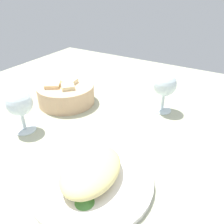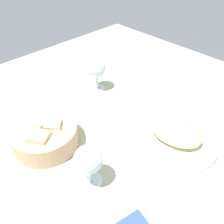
{
  "view_description": "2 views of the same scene",
  "coord_description": "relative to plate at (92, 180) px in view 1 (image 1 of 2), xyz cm",
  "views": [
    {
      "loc": [
        -46.23,
        -31.34,
        39.83
      ],
      "look_at": [
        4.74,
        -0.87,
        5.25
      ],
      "focal_mm": 37.45,
      "sensor_mm": 36.0,
      "label": 1
    },
    {
      "loc": [
        -41.45,
        43.12,
        55.7
      ],
      "look_at": [
        2.65,
        0.22,
        5.03
      ],
      "focal_mm": 38.72,
      "sensor_mm": 36.0,
      "label": 2
    }
  ],
  "objects": [
    {
      "name": "lettuce_garnish",
      "position": [
        -6.02,
        -2.57,
        1.29
      ],
      "size": [
        3.97,
        3.97,
        1.17
      ],
      "primitive_type": "cone",
      "color": "#448438",
      "rests_on": "plate"
    },
    {
      "name": "ground_plane",
      "position": [
        16.66,
        8.41,
        -1.7
      ],
      "size": [
        140.0,
        140.0,
        2.0
      ],
      "primitive_type": "cube",
      "color": "#A9AD8F"
    },
    {
      "name": "bread_basket",
      "position": [
        26.64,
        29.95,
        2.94
      ],
      "size": [
        19.96,
        19.96,
        8.32
      ],
      "color": "#D5AA82",
      "rests_on": "ground_plane"
    },
    {
      "name": "plate",
      "position": [
        0.0,
        0.0,
        0.0
      ],
      "size": [
        27.34,
        27.34,
        1.4
      ],
      "primitive_type": "cylinder",
      "color": "white",
      "rests_on": "ground_plane"
    },
    {
      "name": "wine_glass_near",
      "position": [
        38.89,
        -1.93,
        8.31
      ],
      "size": [
        7.58,
        7.58,
        13.35
      ],
      "color": "silver",
      "rests_on": "ground_plane"
    },
    {
      "name": "omelette",
      "position": [
        0.0,
        0.0,
        3.08
      ],
      "size": [
        18.19,
        13.87,
        4.76
      ],
      "primitive_type": "ellipsoid",
      "rotation": [
        0.0,
        0.0,
        0.12
      ],
      "color": "#DECE82",
      "rests_on": "plate"
    },
    {
      "name": "wine_glass_far",
      "position": [
        6.7,
        29.09,
        7.82
      ],
      "size": [
        7.48,
        7.48,
        12.82
      ],
      "color": "silver",
      "rests_on": "ground_plane"
    }
  ]
}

